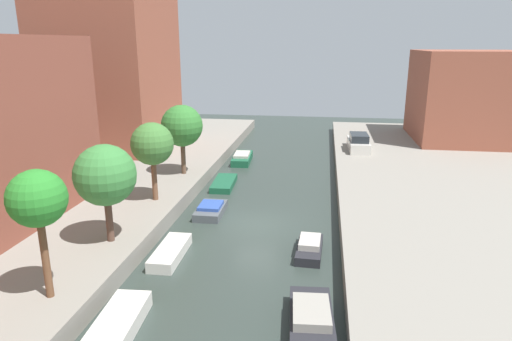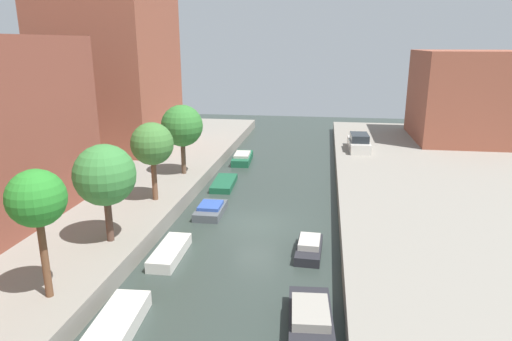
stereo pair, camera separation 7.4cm
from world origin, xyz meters
name	(u,v)px [view 1 (the left image)]	position (x,y,z in m)	size (l,w,h in m)	color
ground_plane	(256,224)	(0.00, 0.00, 0.00)	(84.00, 84.00, 0.00)	#2D3833
quay_left	(29,204)	(-15.00, 0.00, 0.50)	(20.00, 64.00, 1.00)	gray
apartment_tower_far	(106,13)	(-16.00, 15.35, 13.22)	(10.00, 10.93, 24.45)	brown
low_block_right	(467,96)	(18.00, 23.19, 5.44)	(10.00, 10.89, 8.87)	brown
street_tree_1	(37,200)	(-6.58, -10.85, 5.03)	(2.19, 2.19, 5.19)	brown
street_tree_2	(105,176)	(-6.58, -5.56, 4.42)	(3.03, 3.03, 4.96)	#51382C
street_tree_3	(152,144)	(-6.58, 0.72, 4.60)	(2.65, 2.65, 4.96)	brown
street_tree_4	(182,126)	(-6.58, 6.74, 4.66)	(3.10, 3.10, 5.24)	brown
parked_car	(358,143)	(7.11, 16.75, 1.66)	(1.93, 4.76, 1.56)	beige
moored_boat_left_1	(117,325)	(-3.61, -11.35, 0.33)	(1.72, 4.06, 0.66)	beige
moored_boat_left_2	(170,252)	(-3.69, -5.01, 0.29)	(1.33, 3.74, 0.57)	beige
moored_boat_left_3	(211,210)	(-3.11, 1.20, 0.31)	(1.65, 3.17, 0.71)	#4C5156
moored_boat_left_4	(224,183)	(-3.56, 7.12, 0.23)	(1.73, 4.07, 0.46)	#195638
moored_boat_left_5	(242,158)	(-3.48, 14.56, 0.37)	(1.81, 4.43, 0.84)	#195638
moored_boat_right_1	(311,319)	(3.66, -10.01, 0.44)	(1.93, 4.01, 1.02)	#232328
moored_boat_right_2	(310,248)	(3.36, -3.51, 0.33)	(1.37, 3.21, 0.80)	#232328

